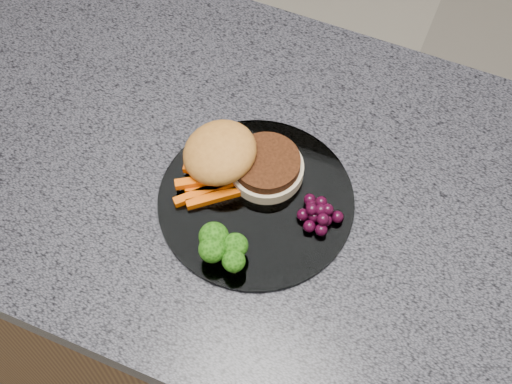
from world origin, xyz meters
TOP-DOWN VIEW (x-y plane):
  - island_cabinet at (0.00, 0.00)m, footprint 1.20×0.60m
  - countertop at (0.00, 0.00)m, footprint 1.20×0.60m
  - plate at (-0.06, -0.04)m, footprint 0.26×0.26m
  - burger at (-0.11, -0.00)m, footprint 0.19×0.14m
  - carrot_sticks at (-0.13, -0.05)m, footprint 0.09×0.08m
  - broccoli at (-0.07, -0.13)m, footprint 0.07×0.05m
  - grape_bunch at (0.02, -0.03)m, footprint 0.06×0.05m

SIDE VIEW (x-z plane):
  - island_cabinet at x=0.00m, z-range 0.00..0.86m
  - countertop at x=0.00m, z-range 0.86..0.90m
  - plate at x=-0.06m, z-range 0.90..0.91m
  - carrot_sticks at x=-0.13m, z-range 0.90..0.92m
  - grape_bunch at x=0.02m, z-range 0.90..0.93m
  - burger at x=-0.11m, z-range 0.90..0.96m
  - broccoli at x=-0.07m, z-range 0.91..0.95m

